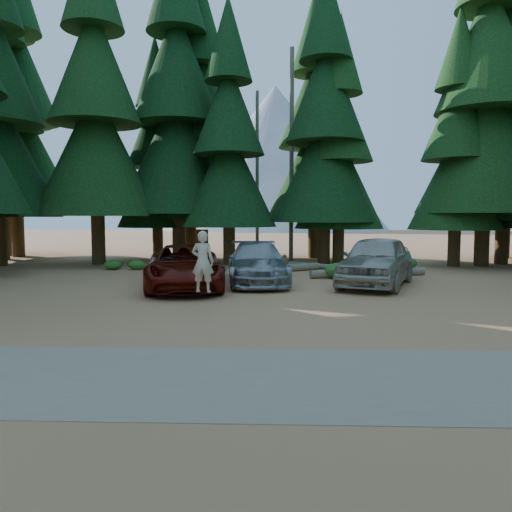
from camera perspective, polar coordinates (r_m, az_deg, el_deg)
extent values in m
plane|color=#B57E4C|center=(14.45, 2.79, -5.70)|extent=(160.00, 160.00, 0.00)
cube|color=tan|center=(8.14, 3.39, -13.83)|extent=(26.00, 3.50, 0.01)
cylinder|color=#6D6857|center=(28.94, 4.08, 11.35)|extent=(0.24, 0.24, 12.00)
cylinder|color=#6D6857|center=(30.34, 0.14, 9.15)|extent=(0.20, 0.20, 10.00)
cone|color=#93949B|center=(99.88, 2.19, 11.13)|extent=(44.00, 44.00, 28.00)
cone|color=#93949B|center=(109.75, -2.05, 8.44)|extent=(36.00, 36.00, 20.00)
imported|color=#5B1007|center=(17.89, -8.21, -1.24)|extent=(3.57, 5.98, 1.56)
imported|color=#A2A5AA|center=(19.16, 0.12, -0.80)|extent=(2.71, 5.58, 1.56)
imported|color=#B8B1A3|center=(19.04, 13.59, -0.51)|extent=(4.10, 5.90, 1.86)
imported|color=beige|center=(13.97, -6.11, -0.63)|extent=(0.67, 0.49, 1.72)
cylinder|color=white|center=(13.97, -6.11, 3.15)|extent=(0.36, 0.36, 0.04)
cylinder|color=#6D6857|center=(22.82, 2.42, -1.48)|extent=(4.12, 3.07, 0.34)
cylinder|color=#6D6857|center=(24.76, 6.76, -1.12)|extent=(2.60, 2.31, 0.26)
cylinder|color=#6D6857|center=(21.73, 12.73, -1.90)|extent=(5.11, 1.72, 0.33)
ellipsoid|color=#22651E|center=(25.08, -16.03, -0.96)|extent=(0.86, 0.86, 0.47)
ellipsoid|color=#22651E|center=(24.76, -13.45, -1.00)|extent=(0.82, 0.82, 0.45)
ellipsoid|color=#22651E|center=(21.51, -4.75, -1.60)|extent=(0.98, 0.98, 0.54)
ellipsoid|color=#22651E|center=(24.62, 10.90, -0.89)|extent=(0.98, 0.98, 0.54)
ellipsoid|color=#22651E|center=(20.94, 9.53, -1.66)|extent=(1.19, 1.19, 0.66)
ellipsoid|color=#22651E|center=(24.90, 16.54, -0.79)|extent=(1.21, 1.21, 0.66)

